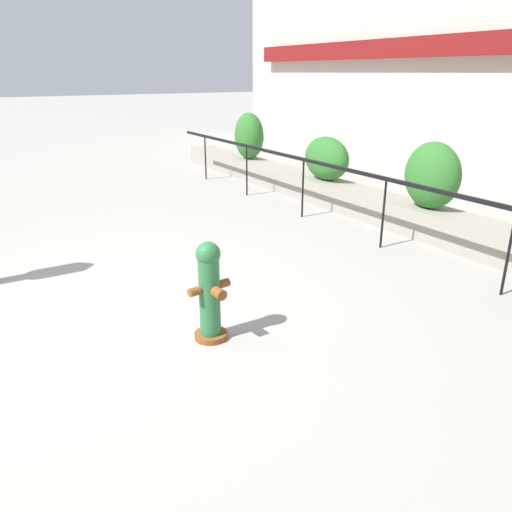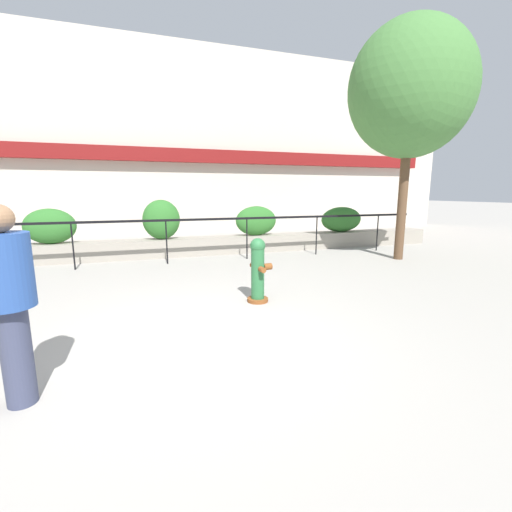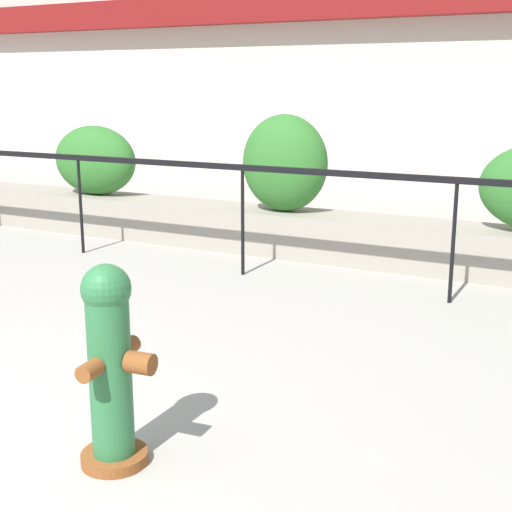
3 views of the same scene
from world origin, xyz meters
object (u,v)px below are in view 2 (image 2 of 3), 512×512
Objects in this scene: hedge_bush_2 at (161,220)px; fire_hydrant at (258,270)px; hedge_bush_1 at (50,226)px; pedestrian at (9,295)px; hedge_bush_4 at (341,219)px; street_tree at (411,90)px; hedge_bush_3 at (256,221)px.

hedge_bush_2 reaches higher than fire_hydrant.
hedge_bush_1 is 6.88m from pedestrian.
hedge_bush_4 is at bearing 42.21° from pedestrian.
pedestrian reaches higher than hedge_bush_2.
hedge_bush_1 reaches higher than hedge_bush_4.
hedge_bush_1 is 8.63m from hedge_bush_4.
hedge_bush_4 is (8.63, 0.00, -0.04)m from hedge_bush_1.
fire_hydrant is at bearing -75.28° from hedge_bush_2.
street_tree reaches higher than hedge_bush_4.
hedge_bush_2 reaches higher than hedge_bush_3.
hedge_bush_4 is (3.03, 0.00, -0.03)m from hedge_bush_3.
fire_hydrant is at bearing -154.78° from street_tree.
pedestrian is at bearing -80.34° from hedge_bush_1.
hedge_bush_2 is 5.85m from hedge_bush_4.
street_tree is 9.50m from pedestrian.
fire_hydrant is 0.62× the size of pedestrian.
hedge_bush_3 is at bearing 71.74° from fire_hydrant.
hedge_bush_2 is at bearing 180.00° from hedge_bush_3.
hedge_bush_1 is 0.72× the size of pedestrian.
hedge_bush_1 is 6.25m from fire_hydrant.
hedge_bush_2 is 0.86× the size of hedge_bush_3.
hedge_bush_4 reaches higher than fire_hydrant.
pedestrian is (1.15, -6.78, 0.03)m from hedge_bush_1.
pedestrian is (-7.76, -4.32, -3.37)m from street_tree.
hedge_bush_3 is (2.82, 0.00, -0.11)m from hedge_bush_2.
hedge_bush_2 is 1.03× the size of fire_hydrant.
street_tree is at bearing -83.22° from hedge_bush_4.
hedge_bush_1 is 0.96× the size of hedge_bush_3.
hedge_bush_4 is at bearing 0.00° from hedge_bush_2.
street_tree reaches higher than pedestrian.
hedge_bush_1 is 2.78m from hedge_bush_2.
hedge_bush_2 is 2.82m from hedge_bush_3.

